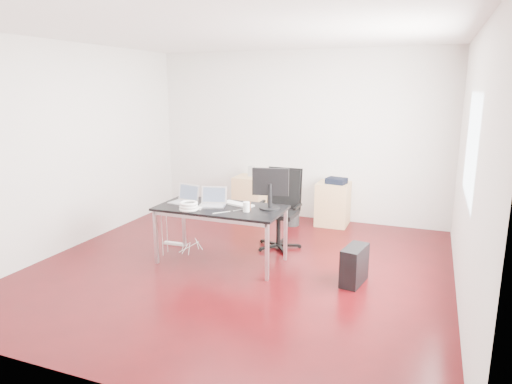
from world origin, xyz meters
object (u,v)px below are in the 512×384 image
(pc_tower, at_px, (354,265))
(desk, at_px, (221,211))
(office_chair, at_px, (281,204))
(filing_cabinet_left, at_px, (250,196))
(filing_cabinet_right, at_px, (333,204))

(pc_tower, bearing_deg, desk, -172.01)
(office_chair, height_order, pc_tower, office_chair)
(desk, height_order, office_chair, office_chair)
(desk, height_order, pc_tower, desk)
(filing_cabinet_left, relative_size, filing_cabinet_right, 1.00)
(filing_cabinet_right, bearing_deg, office_chair, -110.11)
(filing_cabinet_left, height_order, pc_tower, filing_cabinet_left)
(office_chair, relative_size, pc_tower, 2.40)
(office_chair, distance_m, filing_cabinet_right, 1.40)
(office_chair, relative_size, filing_cabinet_left, 1.54)
(desk, relative_size, filing_cabinet_right, 2.29)
(office_chair, bearing_deg, filing_cabinet_left, 128.08)
(desk, height_order, filing_cabinet_left, desk)
(office_chair, height_order, filing_cabinet_left, office_chair)
(pc_tower, bearing_deg, filing_cabinet_right, 118.01)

